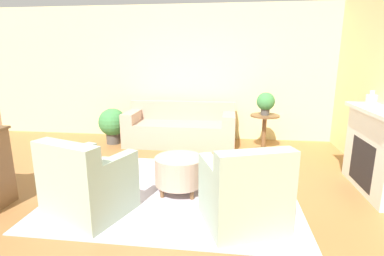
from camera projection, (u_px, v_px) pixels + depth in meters
ground_plane at (176, 192)px, 4.01m from camera, size 16.00×16.00×0.00m
wall_back at (199, 73)px, 6.41m from camera, size 9.54×0.12×2.80m
rug at (176, 191)px, 4.01m from camera, size 3.12×2.43×0.01m
couch at (180, 129)px, 6.09m from camera, size 2.19×0.87×0.85m
armchair_left at (87, 186)px, 3.34m from camera, size 1.00×1.00×0.90m
armchair_right at (245, 195)px, 3.12m from camera, size 1.00×1.00×0.90m
ottoman_table at (179, 170)px, 3.92m from camera, size 0.64×0.64×0.48m
side_table at (264, 126)px, 5.69m from camera, size 0.54×0.54×0.68m
fireplace at (378, 150)px, 3.90m from camera, size 0.44×1.32×1.11m
vase_mantel_near at (371, 99)px, 4.08m from camera, size 0.14×0.14×0.20m
potted_plant_on_side_table at (266, 102)px, 5.59m from camera, size 0.34×0.34×0.43m
potted_plant_floor at (113, 124)px, 6.13m from camera, size 0.56×0.56×0.73m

